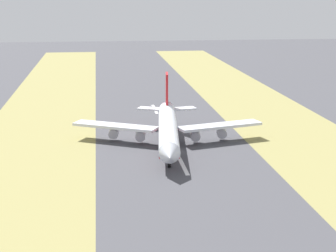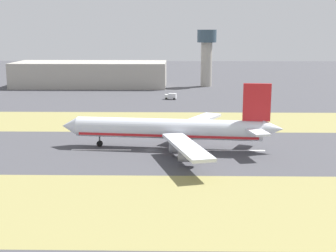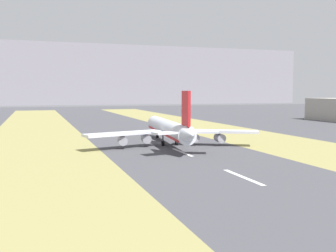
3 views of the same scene
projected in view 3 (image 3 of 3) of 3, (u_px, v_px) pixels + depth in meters
name	position (u px, v px, depth m)	size (l,w,h in m)	color
ground_plane	(159.00, 143.00, 153.51)	(800.00, 800.00, 0.00)	#424247
grass_median_west	(38.00, 148.00, 139.09)	(40.00, 600.00, 0.01)	olive
grass_median_east	(259.00, 138.00, 167.94)	(40.00, 600.00, 0.01)	olive
centreline_dash_near	(243.00, 177.00, 91.77)	(1.20, 18.00, 0.01)	silver
centreline_dash_mid	(182.00, 152.00, 129.50)	(1.20, 18.00, 0.01)	silver
centreline_dash_far	(149.00, 139.00, 167.24)	(1.20, 18.00, 0.01)	silver
airplane_main_jet	(169.00, 129.00, 146.59)	(63.75, 67.20, 20.20)	silver
mountain_ridge	(63.00, 75.00, 639.96)	(800.00, 120.00, 93.54)	gray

